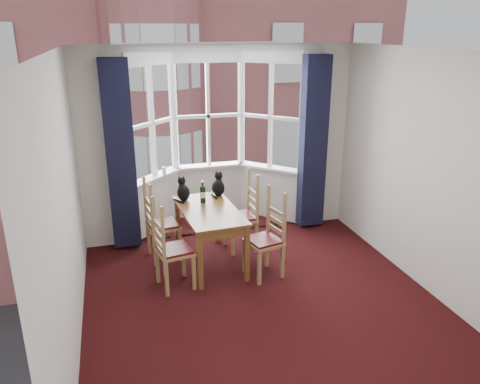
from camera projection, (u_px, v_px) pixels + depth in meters
name	position (u px, v px, depth m)	size (l,w,h in m)	color
floor	(267.00, 309.00, 5.28)	(4.50, 4.50, 0.00)	black
ceiling	(272.00, 51.00, 4.35)	(4.50, 4.50, 0.00)	white
wall_left	(64.00, 212.00, 4.30)	(4.50, 4.50, 0.00)	silver
wall_right	(435.00, 177.00, 5.33)	(4.50, 4.50, 0.00)	silver
wall_near	(394.00, 313.00, 2.77)	(4.00, 4.00, 0.00)	silver
wall_back_pier_left	(103.00, 151.00, 6.44)	(0.70, 0.12, 2.80)	silver
wall_back_pier_right	(322.00, 137.00, 7.28)	(0.70, 0.12, 2.80)	silver
bay_window	(212.00, 136.00, 7.32)	(2.76, 0.94, 2.80)	white
curtain_left	(121.00, 157.00, 6.35)	(0.38, 0.22, 2.60)	black
curtain_right	(313.00, 143.00, 7.08)	(0.38, 0.22, 2.60)	black
dining_table	(209.00, 217.00, 6.09)	(0.79, 1.35, 0.78)	brown
chair_left_near	(167.00, 253.00, 5.57)	(0.47, 0.49, 0.92)	#A78951
chair_left_far	(157.00, 227.00, 6.30)	(0.46, 0.47, 0.92)	#A78951
chair_right_near	(270.00, 240.00, 5.90)	(0.49, 0.50, 0.92)	#A78951
chair_right_far	(247.00, 217.00, 6.62)	(0.42, 0.44, 0.92)	#A78951
cat_left	(183.00, 191.00, 6.35)	(0.19, 0.26, 0.33)	black
cat_right	(218.00, 186.00, 6.53)	(0.24, 0.29, 0.34)	black
wine_bottle	(203.00, 193.00, 6.26)	(0.08, 0.08, 0.30)	black
candle_tall	(164.00, 171.00, 7.13)	(0.06, 0.06, 0.13)	white
street	(132.00, 150.00, 36.56)	(80.00, 80.00, 0.00)	#333335
tenement_building	(147.00, 68.00, 17.48)	(18.40, 7.80, 15.20)	#AA5857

